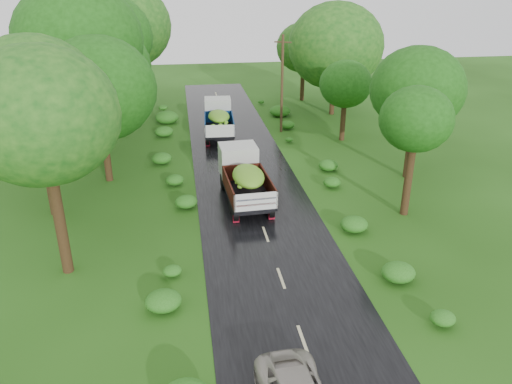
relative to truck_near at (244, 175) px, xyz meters
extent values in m
plane|color=#1A400D|center=(0.52, -12.39, -1.51)|extent=(120.00, 120.00, 0.00)
cube|color=black|center=(0.52, -7.39, -1.50)|extent=(6.50, 80.00, 0.02)
cube|color=#BFB78C|center=(0.52, -12.39, -1.49)|extent=(0.12, 1.60, 0.00)
cube|color=#BFB78C|center=(0.52, -8.39, -1.49)|extent=(0.12, 1.60, 0.00)
cube|color=#BFB78C|center=(0.52, -4.39, -1.49)|extent=(0.12, 1.60, 0.00)
cube|color=#BFB78C|center=(0.52, -0.39, -1.49)|extent=(0.12, 1.60, 0.00)
cube|color=#BFB78C|center=(0.52, 3.61, -1.49)|extent=(0.12, 1.60, 0.00)
cube|color=#BFB78C|center=(0.52, 7.61, -1.49)|extent=(0.12, 1.60, 0.00)
cube|color=#BFB78C|center=(0.52, 11.61, -1.49)|extent=(0.12, 1.60, 0.00)
cube|color=#BFB78C|center=(0.52, 15.61, -1.49)|extent=(0.12, 1.60, 0.00)
cube|color=#BFB78C|center=(0.52, 19.61, -1.49)|extent=(0.12, 1.60, 0.00)
cube|color=#BFB78C|center=(0.52, 23.61, -1.49)|extent=(0.12, 1.60, 0.00)
cube|color=#BFB78C|center=(0.52, 27.61, -1.49)|extent=(0.12, 1.60, 0.00)
cube|color=black|center=(0.02, -0.32, -0.87)|extent=(2.00, 5.68, 0.28)
cylinder|color=black|center=(-1.05, 1.67, -1.02)|extent=(0.33, 1.01, 0.99)
cylinder|color=black|center=(0.88, 1.76, -1.02)|extent=(0.33, 1.01, 0.99)
cylinder|color=black|center=(-0.88, -1.64, -1.02)|extent=(0.33, 1.01, 0.99)
cylinder|color=black|center=(1.04, -1.54, -1.02)|extent=(0.33, 1.01, 0.99)
cylinder|color=black|center=(-0.83, -2.65, -1.02)|extent=(0.33, 1.01, 0.99)
cylinder|color=black|center=(1.09, -2.55, -1.02)|extent=(0.33, 1.01, 0.99)
cube|color=maroon|center=(-0.81, -2.99, -1.23)|extent=(0.34, 0.06, 0.45)
cube|color=maroon|center=(1.11, -2.89, -1.23)|extent=(0.34, 0.06, 0.45)
cube|color=silver|center=(-0.10, 1.92, 0.22)|extent=(2.29, 2.00, 1.89)
cube|color=black|center=(0.07, -1.36, -0.65)|extent=(2.50, 4.38, 0.16)
cube|color=#47150C|center=(-1.03, -1.41, -0.10)|extent=(0.30, 4.27, 0.94)
cube|color=#47150C|center=(1.17, -1.30, -0.10)|extent=(0.30, 4.27, 0.94)
cube|color=#47150C|center=(-0.04, 0.74, -0.10)|extent=(2.29, 0.20, 0.94)
cube|color=silver|center=(0.18, -3.45, -0.10)|extent=(2.29, 0.20, 0.94)
ellipsoid|color=#58961B|center=(0.07, -1.36, 0.50)|extent=(2.10, 3.68, 0.99)
cube|color=black|center=(-0.42, 12.30, -0.88)|extent=(1.97, 5.53, 0.27)
cylinder|color=black|center=(-1.25, 14.33, -1.03)|extent=(0.32, 0.98, 0.97)
cylinder|color=black|center=(0.62, 14.23, -1.03)|extent=(0.32, 0.98, 0.97)
cylinder|color=black|center=(-1.43, 11.12, -1.03)|extent=(0.32, 0.98, 0.97)
cylinder|color=black|center=(0.45, 11.01, -1.03)|extent=(0.32, 0.98, 0.97)
cylinder|color=black|center=(-1.48, 10.13, -1.03)|extent=(0.32, 0.98, 0.97)
cylinder|color=black|center=(0.39, 10.02, -1.03)|extent=(0.32, 0.98, 0.97)
cube|color=maroon|center=(-1.50, 9.80, -1.24)|extent=(0.33, 0.06, 0.44)
cube|color=maroon|center=(0.37, 9.70, -1.24)|extent=(0.33, 0.06, 0.44)
cube|color=silver|center=(-0.30, 14.48, 0.17)|extent=(2.23, 1.95, 1.84)
cube|color=black|center=(-0.48, 11.29, -0.67)|extent=(2.45, 4.28, 0.15)
cube|color=navy|center=(-1.55, 11.35, -0.13)|extent=(0.31, 4.16, 0.92)
cube|color=navy|center=(0.59, 11.23, -0.13)|extent=(0.31, 4.16, 0.92)
cube|color=navy|center=(-0.37, 13.33, -0.13)|extent=(2.23, 0.20, 0.92)
cube|color=silver|center=(-0.59, 9.25, -0.13)|extent=(2.23, 0.20, 0.92)
ellipsoid|color=#58961B|center=(-0.48, 11.29, 0.44)|extent=(2.06, 3.59, 0.97)
cylinder|color=#382616|center=(4.77, 12.89, 2.37)|extent=(0.28, 0.28, 7.76)
cube|color=#382616|center=(4.77, 12.89, 5.66)|extent=(1.27, 0.66, 0.10)
cylinder|color=black|center=(-8.69, -6.38, 2.50)|extent=(0.47, 0.47, 8.02)
ellipsoid|color=#15480E|center=(-8.69, -6.38, 5.54)|extent=(3.50, 3.50, 3.15)
cylinder|color=black|center=(-10.48, -0.31, 2.20)|extent=(0.46, 0.46, 7.43)
ellipsoid|color=#15480E|center=(-10.48, -0.31, 5.03)|extent=(3.65, 3.65, 3.28)
cylinder|color=black|center=(-8.09, 4.18, 1.80)|extent=(0.44, 0.44, 6.62)
ellipsoid|color=#15480E|center=(-8.09, 4.18, 4.32)|extent=(3.71, 3.71, 3.34)
cylinder|color=black|center=(-9.73, 9.43, 3.06)|extent=(0.50, 0.50, 9.14)
ellipsoid|color=#15480E|center=(-9.73, 9.43, 6.53)|extent=(4.11, 4.11, 3.70)
cylinder|color=black|center=(-8.64, 13.28, 1.71)|extent=(0.43, 0.43, 6.44)
ellipsoid|color=#15480E|center=(-8.64, 13.28, 4.16)|extent=(3.63, 3.63, 3.26)
cylinder|color=black|center=(-9.24, 18.92, 2.55)|extent=(0.47, 0.47, 8.12)
ellipsoid|color=#15480E|center=(-9.24, 18.92, 5.63)|extent=(3.97, 3.97, 3.57)
cylinder|color=black|center=(-8.18, 23.63, 2.79)|extent=(0.49, 0.49, 8.60)
ellipsoid|color=#15480E|center=(-8.18, 23.63, 6.06)|extent=(4.21, 4.21, 3.79)
cylinder|color=black|center=(8.41, -3.21, 1.52)|extent=(0.43, 0.43, 6.06)
ellipsoid|color=#124B13|center=(8.41, -3.21, 3.82)|extent=(2.74, 2.74, 2.46)
cylinder|color=black|center=(10.83, 1.91, 1.73)|extent=(0.44, 0.44, 6.48)
ellipsoid|color=#124B13|center=(10.83, 1.91, 4.19)|extent=(3.37, 3.37, 3.03)
cylinder|color=black|center=(9.06, 9.98, 1.00)|extent=(0.40, 0.40, 5.02)
ellipsoid|color=#124B13|center=(9.06, 9.98, 2.90)|extent=(2.82, 2.82, 2.54)
cylinder|color=black|center=(10.51, 17.65, 1.98)|extent=(0.45, 0.45, 6.99)
ellipsoid|color=#124B13|center=(10.51, 17.65, 4.64)|extent=(4.11, 4.11, 3.70)
cylinder|color=black|center=(9.09, 23.54, 1.49)|extent=(0.42, 0.42, 6.00)
ellipsoid|color=#124B13|center=(9.09, 23.54, 3.77)|extent=(3.30, 3.30, 2.97)
camera|label=1|loc=(-3.30, -26.22, 10.63)|focal=35.00mm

